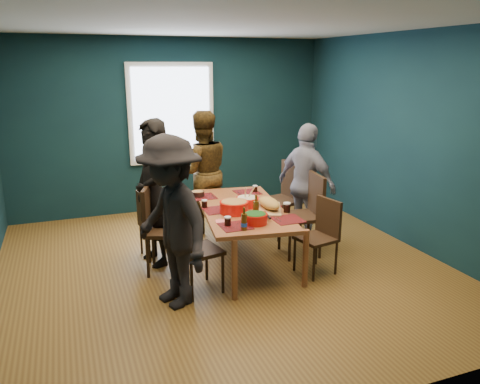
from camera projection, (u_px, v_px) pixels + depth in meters
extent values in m
cube|color=brown|center=(223.00, 267.00, 5.47)|extent=(5.00, 5.00, 0.01)
cube|color=beige|center=(221.00, 23.00, 4.75)|extent=(5.00, 5.00, 0.01)
cube|color=#0F2C32|center=(408.00, 141.00, 5.97)|extent=(0.01, 5.00, 2.70)
cube|color=#0F2C32|center=(172.00, 126.00, 7.37)|extent=(5.00, 0.01, 2.70)
cube|color=#0F2C32|center=(353.00, 224.00, 2.86)|extent=(5.00, 0.01, 2.70)
cube|color=silver|center=(171.00, 113.00, 7.29)|extent=(1.35, 0.06, 1.55)
cube|color=#9E542F|center=(242.00, 209.00, 5.43)|extent=(1.17, 1.92, 0.05)
cylinder|color=#9E542F|center=(235.00, 270.00, 4.64)|extent=(0.06, 0.06, 0.64)
cylinder|color=#9E542F|center=(305.00, 259.00, 4.91)|extent=(0.06, 0.06, 0.64)
cylinder|color=#9E542F|center=(191.00, 220.00, 6.14)|extent=(0.06, 0.06, 0.64)
cylinder|color=#9E542F|center=(247.00, 213.00, 6.41)|extent=(0.06, 0.06, 0.64)
cube|color=black|center=(157.00, 225.00, 5.70)|extent=(0.42, 0.42, 0.04)
cube|color=black|center=(143.00, 210.00, 5.56)|extent=(0.09, 0.37, 0.41)
cylinder|color=black|center=(149.00, 248.00, 5.55)|extent=(0.03, 0.03, 0.38)
cylinder|color=black|center=(175.00, 243.00, 5.69)|extent=(0.03, 0.03, 0.38)
cylinder|color=black|center=(141.00, 239.00, 5.81)|extent=(0.03, 0.03, 0.38)
cylinder|color=black|center=(165.00, 235.00, 5.96)|extent=(0.03, 0.03, 0.38)
cube|color=black|center=(166.00, 231.00, 5.27)|extent=(0.57, 0.57, 0.04)
cube|color=black|center=(147.00, 208.00, 5.19)|extent=(0.19, 0.44, 0.49)
cylinder|color=black|center=(148.00, 258.00, 5.14)|extent=(0.03, 0.03, 0.46)
cylinder|color=black|center=(183.00, 258.00, 5.15)|extent=(0.03, 0.03, 0.46)
cylinder|color=black|center=(153.00, 245.00, 5.51)|extent=(0.03, 0.03, 0.46)
cylinder|color=black|center=(186.00, 245.00, 5.52)|extent=(0.03, 0.03, 0.46)
cube|color=black|center=(199.00, 251.00, 4.80)|extent=(0.49, 0.49, 0.04)
cube|color=black|center=(182.00, 232.00, 4.64)|extent=(0.12, 0.41, 0.45)
cylinder|color=black|center=(192.00, 282.00, 4.62)|extent=(0.03, 0.03, 0.42)
cylinder|color=black|center=(223.00, 274.00, 4.81)|extent=(0.03, 0.03, 0.42)
cylinder|color=black|center=(177.00, 269.00, 4.91)|extent=(0.03, 0.03, 0.42)
cylinder|color=black|center=(207.00, 262.00, 5.10)|extent=(0.03, 0.03, 0.42)
cube|color=black|center=(281.00, 201.00, 6.40)|extent=(0.55, 0.55, 0.04)
cube|color=black|center=(293.00, 180.00, 6.44)|extent=(0.15, 0.45, 0.50)
cylinder|color=black|center=(279.00, 225.00, 6.20)|extent=(0.03, 0.03, 0.47)
cylinder|color=black|center=(301.00, 219.00, 6.42)|extent=(0.03, 0.03, 0.47)
cylinder|color=black|center=(261.00, 217.00, 6.51)|extent=(0.03, 0.03, 0.47)
cylinder|color=black|center=(282.00, 212.00, 6.73)|extent=(0.03, 0.03, 0.47)
cube|color=black|center=(300.00, 217.00, 5.73)|extent=(0.51, 0.51, 0.04)
cube|color=black|center=(317.00, 194.00, 5.71)|extent=(0.10, 0.46, 0.50)
cylinder|color=black|center=(290.00, 243.00, 5.57)|extent=(0.03, 0.03, 0.47)
cylinder|color=black|center=(320.00, 240.00, 5.66)|extent=(0.03, 0.03, 0.47)
cylinder|color=black|center=(279.00, 232.00, 5.94)|extent=(0.03, 0.03, 0.47)
cylinder|color=black|center=(308.00, 230.00, 6.03)|extent=(0.03, 0.03, 0.47)
cube|color=black|center=(316.00, 239.00, 5.23)|extent=(0.45, 0.45, 0.04)
cube|color=black|center=(328.00, 217.00, 5.26)|extent=(0.12, 0.38, 0.42)
cylinder|color=black|center=(314.00, 265.00, 5.06)|extent=(0.03, 0.03, 0.39)
cylinder|color=black|center=(336.00, 258.00, 5.24)|extent=(0.03, 0.03, 0.39)
cylinder|color=black|center=(295.00, 255.00, 5.33)|extent=(0.03, 0.03, 0.39)
cylinder|color=black|center=(316.00, 249.00, 5.50)|extent=(0.03, 0.03, 0.39)
imported|color=black|center=(153.00, 193.00, 5.39)|extent=(0.55, 0.71, 1.71)
imported|color=black|center=(202.00, 172.00, 6.49)|extent=(0.85, 0.68, 1.69)
imported|color=silver|center=(307.00, 184.00, 6.08)|extent=(0.68, 1.00, 1.57)
imported|color=black|center=(171.00, 223.00, 4.44)|extent=(0.93, 1.23, 1.68)
cylinder|color=red|center=(234.00, 207.00, 5.22)|extent=(0.32, 0.32, 0.13)
cylinder|color=#558731|center=(234.00, 202.00, 5.20)|extent=(0.29, 0.29, 0.02)
cylinder|color=red|center=(247.00, 202.00, 5.47)|extent=(0.26, 0.26, 0.11)
cylinder|color=beige|center=(247.00, 198.00, 5.45)|extent=(0.23, 0.23, 0.02)
cylinder|color=tan|center=(250.00, 194.00, 5.45)|extent=(0.08, 0.14, 0.21)
cylinder|color=tan|center=(245.00, 195.00, 5.43)|extent=(0.07, 0.15, 0.21)
cylinder|color=red|center=(255.00, 219.00, 4.87)|extent=(0.25, 0.25, 0.11)
cylinder|color=#114516|center=(255.00, 214.00, 4.86)|extent=(0.22, 0.22, 0.02)
cube|color=tan|center=(269.00, 209.00, 5.33)|extent=(0.44, 0.58, 0.02)
ellipsoid|color=#B49040|center=(269.00, 203.00, 5.31)|extent=(0.33, 0.45, 0.12)
cube|color=silver|center=(267.00, 214.00, 5.10)|extent=(0.05, 0.21, 0.00)
cylinder|color=black|center=(269.00, 217.00, 4.99)|extent=(0.04, 0.12, 0.02)
sphere|color=#215112|center=(273.00, 205.00, 5.21)|extent=(0.04, 0.04, 0.04)
sphere|color=#215112|center=(269.00, 203.00, 5.31)|extent=(0.04, 0.04, 0.04)
sphere|color=#215112|center=(265.00, 200.00, 5.41)|extent=(0.04, 0.04, 0.04)
cylinder|color=black|center=(198.00, 194.00, 5.86)|extent=(0.17, 0.17, 0.07)
cylinder|color=#558731|center=(198.00, 192.00, 5.85)|extent=(0.14, 0.14, 0.02)
cylinder|color=#4A2E0D|center=(244.00, 222.00, 4.67)|extent=(0.06, 0.06, 0.17)
cylinder|color=#4A2E0D|center=(244.00, 211.00, 4.64)|extent=(0.02, 0.02, 0.07)
cylinder|color=#1A48B8|center=(244.00, 225.00, 4.68)|extent=(0.06, 0.06, 0.04)
cylinder|color=#4A2E0D|center=(256.00, 209.00, 5.05)|extent=(0.07, 0.07, 0.18)
cylinder|color=#4A2E0D|center=(256.00, 198.00, 5.02)|extent=(0.03, 0.03, 0.07)
cylinder|color=black|center=(228.00, 221.00, 4.80)|extent=(0.07, 0.07, 0.10)
cylinder|color=silver|center=(228.00, 217.00, 4.79)|extent=(0.07, 0.07, 0.01)
cylinder|color=black|center=(287.00, 208.00, 5.24)|extent=(0.08, 0.08, 0.11)
cylinder|color=silver|center=(287.00, 203.00, 5.23)|extent=(0.08, 0.08, 0.02)
cylinder|color=black|center=(255.00, 189.00, 6.06)|extent=(0.06, 0.06, 0.09)
cylinder|color=silver|center=(255.00, 186.00, 6.05)|extent=(0.06, 0.06, 0.01)
cylinder|color=black|center=(205.00, 204.00, 5.40)|extent=(0.06, 0.06, 0.09)
cylinder|color=silver|center=(204.00, 201.00, 5.39)|extent=(0.07, 0.07, 0.01)
cube|color=#E76164|center=(265.00, 202.00, 5.62)|extent=(0.18, 0.18, 0.00)
cube|color=#E76164|center=(222.00, 221.00, 4.94)|extent=(0.15, 0.15, 0.00)
cube|color=#E76164|center=(291.00, 221.00, 4.95)|extent=(0.17, 0.17, 0.00)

